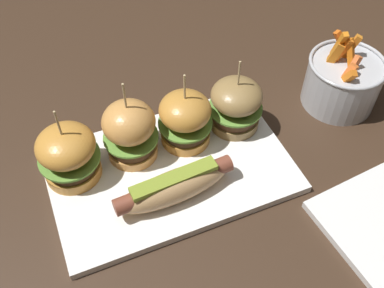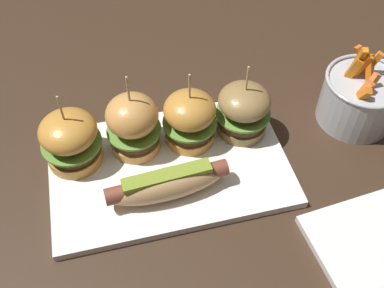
# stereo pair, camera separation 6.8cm
# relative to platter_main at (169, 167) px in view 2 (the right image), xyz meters

# --- Properties ---
(ground_plane) EXTENTS (3.00, 3.00, 0.00)m
(ground_plane) POSITION_rel_platter_main_xyz_m (0.00, 0.00, -0.01)
(ground_plane) COLOR #382619
(platter_main) EXTENTS (0.37, 0.23, 0.01)m
(platter_main) POSITION_rel_platter_main_xyz_m (0.00, 0.00, 0.00)
(platter_main) COLOR white
(platter_main) RESTS_ON ground
(hot_dog) EXTENTS (0.18, 0.06, 0.05)m
(hot_dog) POSITION_rel_platter_main_xyz_m (-0.01, -0.05, 0.03)
(hot_dog) COLOR tan
(hot_dog) RESTS_ON platter_main
(slider_far_left) EXTENTS (0.09, 0.09, 0.14)m
(slider_far_left) POSITION_rel_platter_main_xyz_m (-0.14, 0.05, 0.05)
(slider_far_left) COLOR #CB8936
(slider_far_left) RESTS_ON platter_main
(slider_center_left) EXTENTS (0.09, 0.09, 0.15)m
(slider_center_left) POSITION_rel_platter_main_xyz_m (-0.04, 0.05, 0.06)
(slider_center_left) COLOR #D29249
(slider_center_left) RESTS_ON platter_main
(slider_center_right) EXTENTS (0.09, 0.09, 0.14)m
(slider_center_right) POSITION_rel_platter_main_xyz_m (0.04, 0.05, 0.05)
(slider_center_right) COLOR #C48536
(slider_center_right) RESTS_ON platter_main
(slider_far_right) EXTENTS (0.09, 0.09, 0.13)m
(slider_far_right) POSITION_rel_platter_main_xyz_m (0.13, 0.05, 0.05)
(slider_far_right) COLOR olive
(slider_far_right) RESTS_ON platter_main
(fries_bucket) EXTENTS (0.13, 0.13, 0.14)m
(fries_bucket) POSITION_rel_platter_main_xyz_m (0.34, 0.04, 0.04)
(fries_bucket) COLOR #B7BABF
(fries_bucket) RESTS_ON ground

